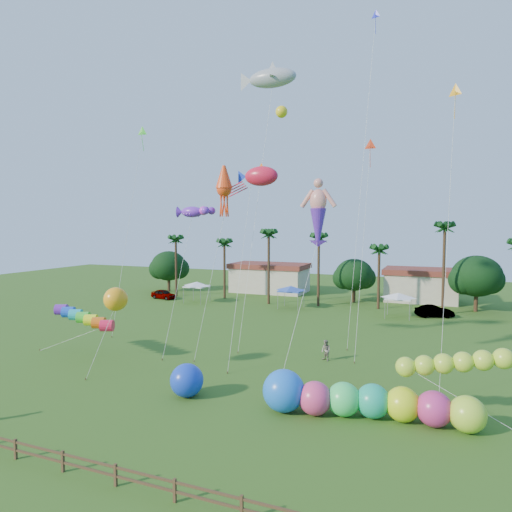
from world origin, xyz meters
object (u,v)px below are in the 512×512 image
at_px(spectator_b, 326,350).
at_px(blue_ball, 187,380).
at_px(caterpillar_inflatable, 360,400).
at_px(car_a, 164,294).
at_px(car_b, 434,311).

height_order(spectator_b, blue_ball, blue_ball).
distance_m(caterpillar_inflatable, blue_ball, 11.16).
bearing_deg(spectator_b, blue_ball, -85.62).
distance_m(car_a, spectator_b, 37.33).
bearing_deg(blue_ball, spectator_b, 59.71).
bearing_deg(spectator_b, car_b, 105.14).
distance_m(car_a, car_b, 38.47).
bearing_deg(blue_ball, car_b, 66.67).
distance_m(car_b, caterpillar_inflatable, 33.12).
relative_size(spectator_b, blue_ball, 0.79).
bearing_deg(blue_ball, caterpillar_inflatable, 4.75).
xyz_separation_m(car_b, caterpillar_inflatable, (-3.47, -32.93, 0.34)).
distance_m(car_b, blue_ball, 36.87).
xyz_separation_m(car_a, spectator_b, (30.45, -21.59, 0.15)).
relative_size(caterpillar_inflatable, blue_ball, 5.74).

